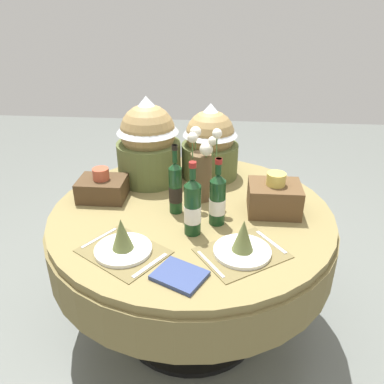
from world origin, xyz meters
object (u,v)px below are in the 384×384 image
at_px(dining_table, 191,235).
at_px(gift_tub_back_left, 148,138).
at_px(woven_basket_side_left, 102,187).
at_px(woven_basket_side_right, 274,197).
at_px(gift_tub_back_centre, 210,139).
at_px(wine_bottle_right, 175,188).
at_px(place_setting_right, 243,244).
at_px(flower_vase, 202,169).
at_px(wine_bottle_centre, 193,207).
at_px(wine_bottle_left, 217,199).
at_px(book_on_table, 179,275).
at_px(place_setting_left, 123,243).

relative_size(dining_table, gift_tub_back_left, 2.95).
bearing_deg(woven_basket_side_left, woven_basket_side_right, -4.37).
xyz_separation_m(gift_tub_back_centre, woven_basket_side_right, (0.33, -0.40, -0.14)).
height_order(dining_table, wine_bottle_right, wine_bottle_right).
distance_m(dining_table, woven_basket_side_left, 0.53).
bearing_deg(gift_tub_back_left, gift_tub_back_centre, 13.97).
height_order(place_setting_right, woven_basket_side_right, woven_basket_side_right).
bearing_deg(wine_bottle_right, woven_basket_side_right, 5.13).
relative_size(flower_vase, wine_bottle_right, 1.18).
relative_size(wine_bottle_centre, gift_tub_back_centre, 0.80).
distance_m(place_setting_right, flower_vase, 0.52).
bearing_deg(wine_bottle_centre, flower_vase, 86.68).
height_order(dining_table, place_setting_right, place_setting_right).
distance_m(flower_vase, gift_tub_back_centre, 0.31).
xyz_separation_m(wine_bottle_centre, gift_tub_back_left, (-0.29, 0.54, 0.12)).
distance_m(flower_vase, wine_bottle_centre, 0.33).
xyz_separation_m(wine_bottle_right, gift_tub_back_left, (-0.20, 0.36, 0.12)).
relative_size(wine_bottle_left, wine_bottle_right, 0.93).
bearing_deg(woven_basket_side_right, flower_vase, 164.73).
xyz_separation_m(wine_bottle_centre, woven_basket_side_left, (-0.50, 0.29, -0.07)).
distance_m(gift_tub_back_centre, woven_basket_side_right, 0.54).
height_order(place_setting_right, gift_tub_back_centre, gift_tub_back_centre).
bearing_deg(wine_bottle_right, book_on_table, -81.53).
distance_m(flower_vase, book_on_table, 0.66).
xyz_separation_m(place_setting_right, wine_bottle_right, (-0.32, 0.32, 0.09)).
bearing_deg(woven_basket_side_left, wine_bottle_right, -15.40).
bearing_deg(place_setting_left, woven_basket_side_left, 115.51).
distance_m(flower_vase, woven_basket_side_left, 0.53).
height_order(book_on_table, woven_basket_side_right, woven_basket_side_right).
relative_size(flower_vase, wine_bottle_left, 1.26).
xyz_separation_m(dining_table, woven_basket_side_right, (0.40, 0.02, 0.23)).
bearing_deg(woven_basket_side_left, wine_bottle_left, -18.19).
relative_size(book_on_table, gift_tub_back_left, 0.39).
bearing_deg(wine_bottle_centre, wine_bottle_left, 41.70).
bearing_deg(place_setting_right, flower_vase, 113.24).
distance_m(dining_table, gift_tub_back_left, 0.59).
height_order(place_setting_left, gift_tub_back_left, gift_tub_back_left).
bearing_deg(dining_table, book_on_table, -90.09).
xyz_separation_m(book_on_table, woven_basket_side_left, (-0.47, 0.61, 0.05)).
xyz_separation_m(wine_bottle_left, wine_bottle_centre, (-0.11, -0.09, 0.01)).
xyz_separation_m(wine_bottle_centre, woven_basket_side_right, (0.38, 0.23, -0.05)).
xyz_separation_m(flower_vase, gift_tub_back_left, (-0.31, 0.22, 0.08)).
height_order(wine_bottle_left, wine_bottle_centre, wine_bottle_centre).
xyz_separation_m(place_setting_right, woven_basket_side_right, (0.16, 0.37, 0.03)).
relative_size(wine_bottle_left, woven_basket_side_right, 1.30).
height_order(place_setting_left, woven_basket_side_right, woven_basket_side_right).
xyz_separation_m(dining_table, wine_bottle_right, (-0.07, -0.03, 0.29)).
bearing_deg(wine_bottle_centre, place_setting_right, -32.70).
bearing_deg(dining_table, wine_bottle_right, -160.06).
relative_size(place_setting_right, flower_vase, 1.04).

